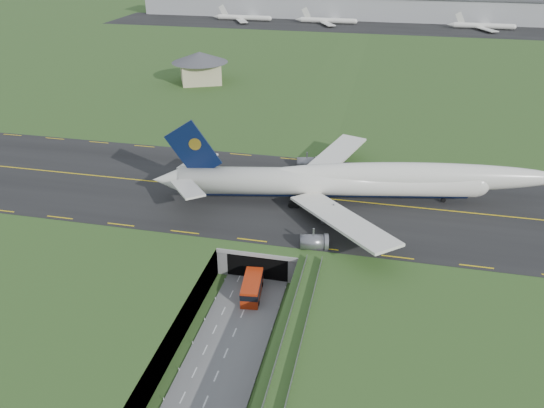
# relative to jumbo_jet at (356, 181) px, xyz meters

# --- Properties ---
(ground) EXTENTS (900.00, 900.00, 0.00)m
(ground) POSITION_rel_jumbo_jet_xyz_m (-16.30, -33.12, -11.22)
(ground) COLOR #325120
(ground) RESTS_ON ground
(airfield_deck) EXTENTS (800.00, 800.00, 6.00)m
(airfield_deck) POSITION_rel_jumbo_jet_xyz_m (-16.30, -33.12, -8.22)
(airfield_deck) COLOR gray
(airfield_deck) RESTS_ON ground
(trench_road) EXTENTS (12.00, 75.00, 0.20)m
(trench_road) POSITION_rel_jumbo_jet_xyz_m (-16.30, -40.62, -11.12)
(trench_road) COLOR slate
(trench_road) RESTS_ON ground
(taxiway) EXTENTS (800.00, 44.00, 0.18)m
(taxiway) POSITION_rel_jumbo_jet_xyz_m (-16.30, -0.12, -5.13)
(taxiway) COLOR black
(taxiway) RESTS_ON airfield_deck
(tunnel_portal) EXTENTS (17.00, 22.30, 6.00)m
(tunnel_portal) POSITION_rel_jumbo_jet_xyz_m (-16.30, -16.41, -7.88)
(tunnel_portal) COLOR gray
(tunnel_portal) RESTS_ON ground
(guideway) EXTENTS (3.00, 53.00, 7.05)m
(guideway) POSITION_rel_jumbo_jet_xyz_m (-5.30, -52.23, -5.90)
(guideway) COLOR #A8A8A3
(guideway) RESTS_ON ground
(jumbo_jet) EXTENTS (89.35, 57.67, 19.43)m
(jumbo_jet) POSITION_rel_jumbo_jet_xyz_m (0.00, 0.00, 0.00)
(jumbo_jet) COLOR white
(jumbo_jet) RESTS_ON ground
(shuttle_tram) EXTENTS (4.21, 8.93, 3.49)m
(shuttle_tram) POSITION_rel_jumbo_jet_xyz_m (-15.95, -30.55, -9.31)
(shuttle_tram) COLOR #B42A0C
(shuttle_tram) RESTS_ON ground
(service_building) EXTENTS (28.82, 28.82, 11.89)m
(service_building) POSITION_rel_jumbo_jet_xyz_m (-67.83, 90.22, 1.82)
(service_building) COLOR #C6B98F
(service_building) RESTS_ON ground
(cargo_terminal) EXTENTS (320.00, 67.00, 15.60)m
(cargo_terminal) POSITION_rel_jumbo_jet_xyz_m (-16.37, 266.29, 2.74)
(cargo_terminal) COLOR #B2B2B2
(cargo_terminal) RESTS_ON ground
(distant_hills) EXTENTS (700.00, 91.00, 60.00)m
(distant_hills) POSITION_rel_jumbo_jet_xyz_m (48.08, 396.88, -15.22)
(distant_hills) COLOR slate
(distant_hills) RESTS_ON ground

